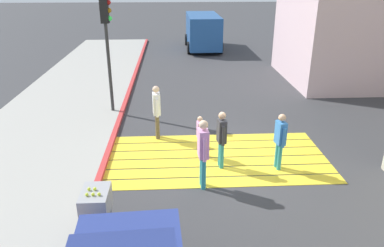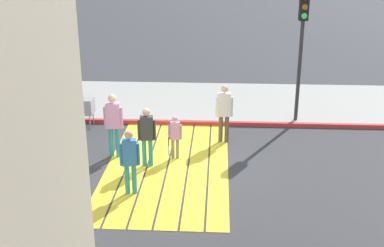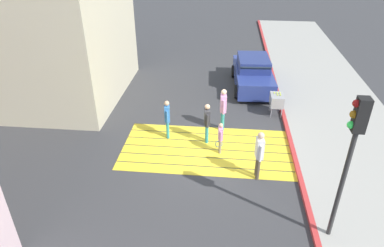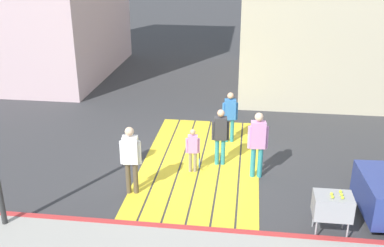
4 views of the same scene
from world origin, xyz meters
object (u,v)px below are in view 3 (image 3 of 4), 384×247
Objects in this scene: traffic_light_corner at (352,145)px; pedestrian_adult_trailing at (207,120)px; pedestrian_teen_behind at (223,107)px; car_parked_near_curb at (253,74)px; tennis_ball_cart at (277,100)px; pedestrian_child_with_racket at (220,136)px; pedestrian_adult_lead at (167,117)px; pedestrian_adult_side at (259,152)px.

traffic_light_corner is 2.58× the size of pedestrian_adult_trailing.
pedestrian_adult_trailing is at bearing 59.76° from pedestrian_teen_behind.
pedestrian_adult_trailing is (2.03, 5.52, 0.22)m from car_parked_near_curb.
pedestrian_child_with_racket is (2.39, 3.26, 0.01)m from tennis_ball_cart.
traffic_light_corner is 6.54m from pedestrian_teen_behind.
pedestrian_adult_lead reaches higher than car_parked_near_curb.
tennis_ball_cart is 2.84m from pedestrian_teen_behind.
tennis_ball_cart is 0.57× the size of pedestrian_adult_side.
pedestrian_adult_side is at bearing 133.59° from pedestrian_child_with_racket.
tennis_ball_cart is 4.76m from pedestrian_adult_side.
pedestrian_adult_lead is at bearing -22.39° from pedestrian_child_with_racket.
tennis_ball_cart is at bearing -126.26° from pedestrian_child_with_racket.
pedestrian_adult_trailing is at bearing -52.11° from pedestrian_child_with_racket.
pedestrian_teen_behind is (2.34, 1.57, 0.37)m from tennis_ball_cart.
traffic_light_corner is 5.39m from pedestrian_child_with_racket.
pedestrian_adult_trailing is at bearing 41.33° from tennis_ball_cart.
pedestrian_adult_trailing reaches higher than car_parked_near_curb.
tennis_ball_cart is (-0.90, 2.94, -0.04)m from car_parked_near_curb.
pedestrian_teen_behind is at bearing 72.29° from car_parked_near_curb.
pedestrian_child_with_racket is (-0.53, 0.69, -0.25)m from pedestrian_adult_trailing.
pedestrian_adult_trailing is (3.61, -4.45, -2.08)m from traffic_light_corner.
pedestrian_adult_trailing is 1.17m from pedestrian_teen_behind.
tennis_ball_cart is at bearing -103.41° from pedestrian_adult_side.
traffic_light_corner is 3.37× the size of pedestrian_child_with_racket.
pedestrian_adult_side is at bearing 112.11° from pedestrian_teen_behind.
pedestrian_adult_side is at bearing 131.78° from pedestrian_adult_trailing.
pedestrian_teen_behind is 1.73m from pedestrian_child_with_racket.
pedestrian_child_with_racket is (0.05, 1.69, -0.36)m from pedestrian_teen_behind.
pedestrian_adult_lead is 1.58m from pedestrian_adult_trailing.
car_parked_near_curb is 7.57m from pedestrian_adult_side.
car_parked_near_curb is at bearing -110.18° from pedestrian_adult_trailing.
pedestrian_adult_side is 3.29m from pedestrian_teen_behind.
pedestrian_adult_trailing reaches higher than tennis_ball_cart.
car_parked_near_curb is at bearing -72.96° from tennis_ball_cart.
pedestrian_child_with_racket is at bearing 76.48° from car_parked_near_curb.
pedestrian_teen_behind is (1.44, 4.51, 0.33)m from car_parked_near_curb.
car_parked_near_curb is 5.88m from pedestrian_adult_trailing.
pedestrian_child_with_racket is at bearing 127.89° from pedestrian_adult_trailing.
pedestrian_adult_side is (1.10, 4.62, 0.34)m from tennis_ball_cart.
pedestrian_adult_lead is at bearing 56.04° from car_parked_near_curb.
pedestrian_adult_side is at bearing -53.47° from traffic_light_corner.
pedestrian_teen_behind reaches higher than car_parked_near_curb.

